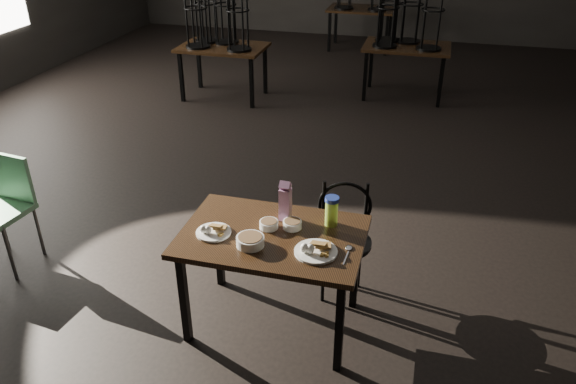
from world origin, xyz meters
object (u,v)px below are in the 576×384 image
(bentwood_chair, at_px, (344,231))
(school_chair, at_px, (3,201))
(main_table, at_px, (273,244))
(water_bottle, at_px, (332,211))
(juice_carton, at_px, (285,202))

(bentwood_chair, bearing_deg, school_chair, 177.55)
(main_table, height_order, water_bottle, water_bottle)
(main_table, relative_size, juice_carton, 4.12)
(water_bottle, bearing_deg, juice_carton, -178.39)
(main_table, bearing_deg, water_bottle, 31.22)
(main_table, bearing_deg, juice_carton, 80.64)
(bentwood_chair, height_order, school_chair, school_chair)
(juice_carton, height_order, water_bottle, juice_carton)
(bentwood_chair, xyz_separation_m, school_chair, (-2.68, -0.30, 0.03))
(school_chair, bearing_deg, main_table, 2.25)
(juice_carton, height_order, bentwood_chair, juice_carton)
(juice_carton, xyz_separation_m, bentwood_chair, (0.36, 0.30, -0.37))
(water_bottle, relative_size, school_chair, 0.23)
(juice_carton, xyz_separation_m, school_chair, (-2.32, 0.00, -0.34))
(bentwood_chair, distance_m, school_chair, 2.70)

